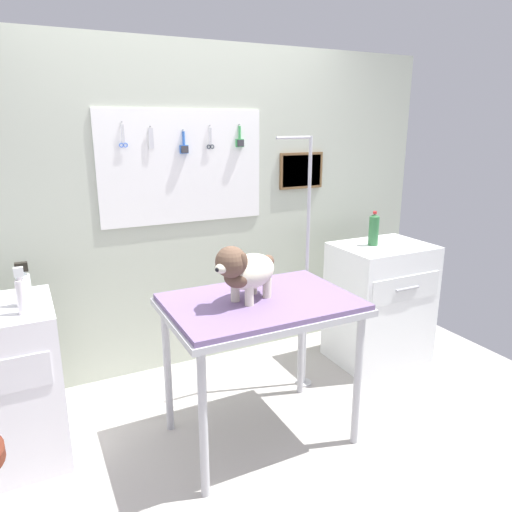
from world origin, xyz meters
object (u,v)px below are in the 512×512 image
(cabinet_right, at_px, (379,303))
(soda_bottle, at_px, (374,230))
(pump_bottle_white, at_px, (24,287))
(grooming_arm, at_px, (306,277))
(dog, at_px, (245,270))
(grooming_table, at_px, (261,313))

(cabinet_right, relative_size, soda_bottle, 3.62)
(cabinet_right, bearing_deg, soda_bottle, 157.75)
(pump_bottle_white, bearing_deg, soda_bottle, 1.86)
(grooming_arm, height_order, dog, grooming_arm)
(grooming_arm, distance_m, dog, 0.75)
(grooming_table, bearing_deg, pump_bottle_white, 160.17)
(soda_bottle, bearing_deg, grooming_arm, -170.39)
(grooming_table, bearing_deg, grooming_arm, 35.59)
(pump_bottle_white, bearing_deg, cabinet_right, 1.06)
(grooming_table, xyz_separation_m, grooming_arm, (0.52, 0.38, 0.02))
(pump_bottle_white, xyz_separation_m, soda_bottle, (2.30, 0.07, 0.06))
(cabinet_right, height_order, pump_bottle_white, pump_bottle_white)
(grooming_table, relative_size, soda_bottle, 4.10)
(grooming_table, bearing_deg, soda_bottle, 22.54)
(dog, distance_m, pump_bottle_white, 1.12)
(grooming_arm, distance_m, soda_bottle, 0.69)
(dog, relative_size, soda_bottle, 1.75)
(dog, height_order, soda_bottle, dog)
(grooming_table, xyz_separation_m, pump_bottle_white, (-1.13, 0.41, 0.20))
(cabinet_right, distance_m, pump_bottle_white, 2.43)
(grooming_table, height_order, dog, dog)
(grooming_table, xyz_separation_m, cabinet_right, (1.24, 0.45, -0.31))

